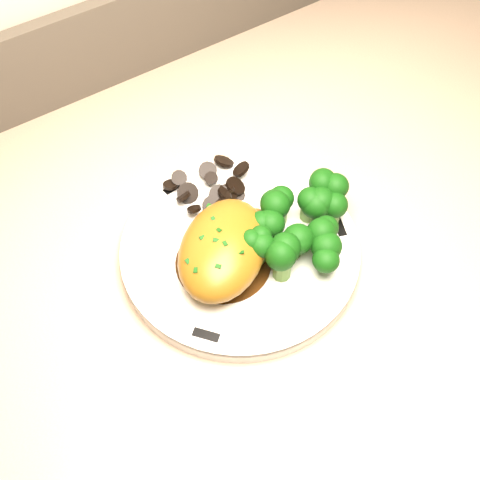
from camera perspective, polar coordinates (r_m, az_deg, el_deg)
counter at (r=1.07m, az=-12.51°, el=-21.28°), size 2.18×0.72×1.06m
plate at (r=0.65m, az=0.00°, el=-0.95°), size 0.33×0.33×0.02m
rim_accent_0 at (r=0.70m, az=-6.27°, el=5.02°), size 0.03×0.01×0.00m
rim_accent_1 at (r=0.59m, az=-3.24°, el=-8.99°), size 0.02×0.03×0.00m
rim_accent_2 at (r=0.67m, az=9.39°, el=1.27°), size 0.02×0.03×0.00m
gravy_pool at (r=0.63m, az=-1.59°, el=-2.15°), size 0.10×0.10×0.00m
chicken_breast at (r=0.61m, az=-1.30°, el=-0.65°), size 0.16×0.15×0.05m
mushroom_pile at (r=0.69m, az=-1.82°, el=5.04°), size 0.09×0.07×0.03m
broccoli_florets at (r=0.63m, az=5.66°, el=1.35°), size 0.13×0.10×0.04m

